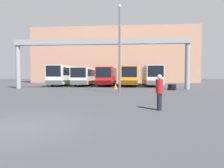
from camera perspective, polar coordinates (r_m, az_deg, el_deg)
ground_plane at (r=7.57m, az=-25.14°, el=-10.97°), size 200.00×200.00×0.00m
building_backdrop at (r=53.47m, az=0.75°, el=7.81°), size 40.51×12.00×13.50m
overhead_gantry at (r=26.05m, az=-3.53°, el=10.25°), size 22.59×0.80×6.41m
bus_slot_0 at (r=36.45m, az=-13.35°, el=2.67°), size 2.58×10.91×3.35m
bus_slot_1 at (r=35.81m, az=-7.37°, el=2.45°), size 2.61×11.63×3.04m
bus_slot_2 at (r=35.18m, az=-1.30°, el=2.48°), size 2.53×11.58×3.05m
bus_slot_3 at (r=34.21m, az=4.91°, el=2.57°), size 2.48×10.01×3.17m
bus_slot_4 at (r=35.20m, az=11.12°, el=2.64°), size 2.54×11.56×3.28m
pedestrian_near_left at (r=10.18m, az=13.38°, el=-2.06°), size 0.37×0.37×1.78m
traffic_cone at (r=25.47m, az=1.03°, el=-0.70°), size 0.49×0.49×0.68m
tire_stack at (r=24.91m, az=16.77°, el=-0.82°), size 1.04×1.04×0.72m
lamp_post at (r=20.11m, az=2.20°, el=10.97°), size 0.36×0.36×8.70m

